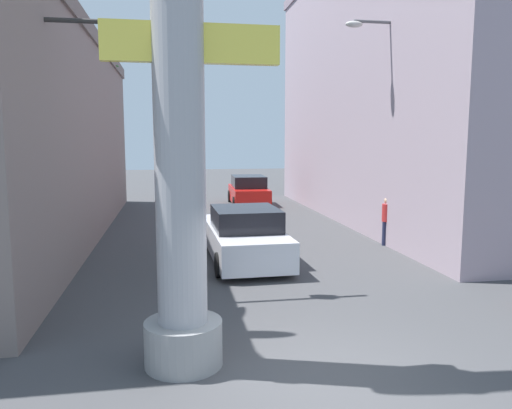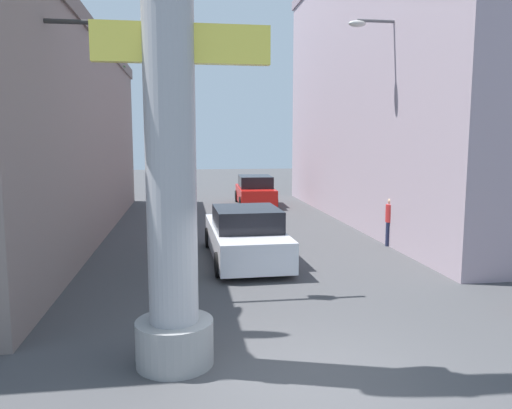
# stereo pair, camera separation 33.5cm
# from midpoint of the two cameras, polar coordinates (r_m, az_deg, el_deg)

# --- Properties ---
(ground_plane) EXTENTS (83.03, 83.03, 0.00)m
(ground_plane) POSITION_cam_midpoint_polar(r_m,az_deg,el_deg) (17.16, -2.84, -4.22)
(ground_plane) COLOR #424244
(building_right) EXTENTS (8.18, 19.53, 11.53)m
(building_right) POSITION_cam_midpoint_polar(r_m,az_deg,el_deg) (23.18, 18.45, 12.80)
(building_right) COLOR #9E8C99
(building_right) RESTS_ON ground
(neon_sign_pole) EXTENTS (2.91, 1.20, 9.52)m
(neon_sign_pole) POSITION_cam_midpoint_polar(r_m,az_deg,el_deg) (7.52, -10.11, 13.56)
(neon_sign_pole) COLOR #9E9EA3
(neon_sign_pole) RESTS_ON ground
(street_lamp) EXTENTS (2.55, 0.28, 7.27)m
(street_lamp) POSITION_cam_midpoint_polar(r_m,az_deg,el_deg) (17.04, 16.13, 10.28)
(street_lamp) COLOR #59595E
(street_lamp) RESTS_ON ground
(traffic_light_mast) EXTENTS (4.88, 0.32, 6.00)m
(traffic_light_mast) POSITION_cam_midpoint_polar(r_m,az_deg,el_deg) (11.45, -21.62, 10.63)
(traffic_light_mast) COLOR #333333
(traffic_light_mast) RESTS_ON ground
(car_lead) EXTENTS (2.15, 5.14, 1.56)m
(car_lead) POSITION_cam_midpoint_polar(r_m,az_deg,el_deg) (14.43, -2.06, -3.61)
(car_lead) COLOR black
(car_lead) RESTS_ON ground
(car_far) EXTENTS (2.06, 4.37, 1.56)m
(car_far) POSITION_cam_midpoint_polar(r_m,az_deg,el_deg) (26.36, -1.22, 1.51)
(car_far) COLOR black
(car_far) RESTS_ON ground
(palm_tree_far_left) EXTENTS (2.20, 2.34, 7.38)m
(palm_tree_far_left) POSITION_cam_midpoint_polar(r_m,az_deg,el_deg) (25.15, -18.27, 9.22)
(palm_tree_far_left) COLOR brown
(palm_tree_far_left) RESTS_ON ground
(palm_tree_far_right) EXTENTS (2.35, 2.34, 6.38)m
(palm_tree_far_right) POSITION_cam_midpoint_polar(r_m,az_deg,el_deg) (28.43, 7.20, 7.83)
(palm_tree_far_right) COLOR brown
(palm_tree_far_right) RESTS_ON ground
(pedestrian_mid_right) EXTENTS (0.43, 0.43, 1.59)m
(pedestrian_mid_right) POSITION_cam_midpoint_polar(r_m,az_deg,el_deg) (16.88, 14.20, -1.45)
(pedestrian_mid_right) COLOR #1E233F
(pedestrian_mid_right) RESTS_ON ground
(pedestrian_far_left) EXTENTS (0.48, 0.48, 1.72)m
(pedestrian_far_left) POSITION_cam_midpoint_polar(r_m,az_deg,el_deg) (20.74, -18.31, 0.26)
(pedestrian_far_left) COLOR gray
(pedestrian_far_left) RESTS_ON ground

